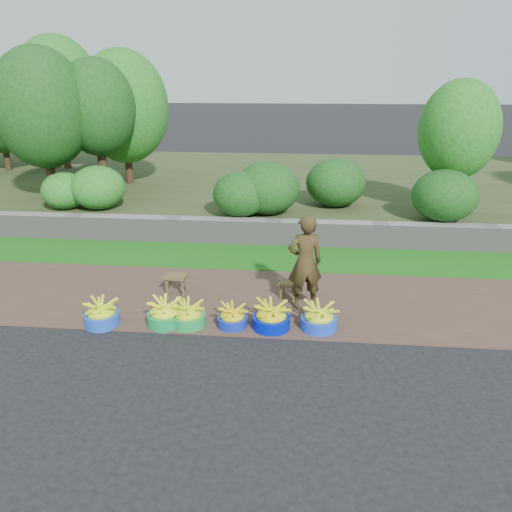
# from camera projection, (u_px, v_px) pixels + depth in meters

# --- Properties ---
(ground_plane) EXTENTS (120.00, 120.00, 0.00)m
(ground_plane) POSITION_uv_depth(u_px,v_px,m) (256.00, 338.00, 7.00)
(ground_plane) COLOR black
(ground_plane) RESTS_ON ground
(dirt_shoulder) EXTENTS (80.00, 2.50, 0.02)m
(dirt_shoulder) POSITION_uv_depth(u_px,v_px,m) (263.00, 300.00, 8.17)
(dirt_shoulder) COLOR #49332A
(dirt_shoulder) RESTS_ON ground
(grass_verge) EXTENTS (80.00, 1.50, 0.04)m
(grass_verge) POSITION_uv_depth(u_px,v_px,m) (272.00, 257.00, 10.03)
(grass_verge) COLOR #196213
(grass_verge) RESTS_ON ground
(retaining_wall) EXTENTS (80.00, 0.35, 0.55)m
(retaining_wall) POSITION_uv_depth(u_px,v_px,m) (274.00, 233.00, 10.74)
(retaining_wall) COLOR gray
(retaining_wall) RESTS_ON ground
(earth_bank) EXTENTS (80.00, 10.00, 0.50)m
(earth_bank) POSITION_uv_depth(u_px,v_px,m) (284.00, 186.00, 15.33)
(earth_bank) COLOR #344020
(earth_bank) RESTS_ON ground
(vegetation) EXTENTS (29.75, 8.23, 4.20)m
(vegetation) POSITION_uv_depth(u_px,v_px,m) (93.00, 109.00, 14.10)
(vegetation) COLOR #2F2213
(vegetation) RESTS_ON earth_bank
(basin_a) EXTENTS (0.51, 0.51, 0.38)m
(basin_a) POSITION_uv_depth(u_px,v_px,m) (102.00, 314.00, 7.31)
(basin_a) COLOR blue
(basin_a) RESTS_ON ground
(basin_b) EXTENTS (0.53, 0.53, 0.40)m
(basin_b) POSITION_uv_depth(u_px,v_px,m) (165.00, 314.00, 7.31)
(basin_b) COLOR #118A45
(basin_b) RESTS_ON ground
(basin_c) EXTENTS (0.51, 0.51, 0.38)m
(basin_c) POSITION_uv_depth(u_px,v_px,m) (188.00, 316.00, 7.28)
(basin_c) COLOR #199041
(basin_c) RESTS_ON ground
(basin_d) EXTENTS (0.45, 0.45, 0.33)m
(basin_d) POSITION_uv_depth(u_px,v_px,m) (232.00, 318.00, 7.26)
(basin_d) COLOR #1027AB
(basin_d) RESTS_ON ground
(basin_e) EXTENTS (0.54, 0.54, 0.41)m
(basin_e) POSITION_uv_depth(u_px,v_px,m) (271.00, 317.00, 7.19)
(basin_e) COLOR #0013B2
(basin_e) RESTS_ON ground
(basin_f) EXTENTS (0.52, 0.52, 0.39)m
(basin_f) POSITION_uv_depth(u_px,v_px,m) (319.00, 318.00, 7.18)
(basin_f) COLOR blue
(basin_f) RESTS_ON ground
(stool_left) EXTENTS (0.39, 0.32, 0.32)m
(stool_left) POSITION_uv_depth(u_px,v_px,m) (176.00, 279.00, 8.31)
(stool_left) COLOR brown
(stool_left) RESTS_ON dirt_shoulder
(stool_right) EXTENTS (0.36, 0.31, 0.27)m
(stool_right) POSITION_uv_depth(u_px,v_px,m) (289.00, 286.00, 8.15)
(stool_right) COLOR brown
(stool_right) RESTS_ON dirt_shoulder
(vendor_woman) EXTENTS (0.63, 0.50, 1.50)m
(vendor_woman) POSITION_uv_depth(u_px,v_px,m) (305.00, 262.00, 7.64)
(vendor_woman) COLOR black
(vendor_woman) RESTS_ON dirt_shoulder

